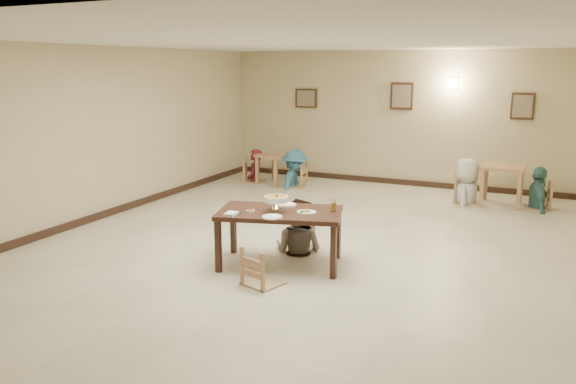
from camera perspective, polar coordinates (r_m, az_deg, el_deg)
The scene contains 32 objects.
floor at distance 8.55m, azimuth 2.38°, elevation -5.37°, with size 10.00×10.00×0.00m, color beige.
ceiling at distance 8.14m, azimuth 2.57°, elevation 15.13°, with size 10.00×10.00×0.00m, color white.
wall_back at distance 12.95m, azimuth 10.98°, elevation 7.35°, with size 10.00×10.00×0.00m, color #CABB8F.
wall_front at distance 4.15m, azimuth -24.90°, elevation -4.59°, with size 10.00×10.00×0.00m, color #CABB8F.
wall_left at distance 10.40m, azimuth -18.47°, elevation 5.68°, with size 10.00×10.00×0.00m, color #CABB8F.
baseboard_back at distance 13.13m, azimuth 10.69°, elevation 1.07°, with size 8.00×0.06×0.12m, color black.
baseboard_left at distance 10.64m, azimuth -17.82°, elevation -2.04°, with size 0.06×10.00×0.12m, color black.
picture_a at distance 13.58m, azimuth 1.84°, elevation 9.49°, with size 0.55×0.04×0.45m.
picture_b at distance 12.85m, azimuth 11.46°, elevation 9.52°, with size 0.50×0.04×0.60m.
picture_c at distance 12.52m, azimuth 22.73°, elevation 8.04°, with size 0.45×0.04×0.55m.
wall_sconce at distance 12.63m, azimuth 16.46°, elevation 10.58°, with size 0.16×0.05×0.22m, color #FFD88C.
main_table at distance 7.52m, azimuth -0.81°, elevation -2.50°, with size 1.81×1.32×0.76m.
chair_far at distance 8.22m, azimuth 1.05°, elevation -2.84°, with size 0.42×0.42×0.91m.
chair_near at distance 6.92m, azimuth -2.52°, elevation -5.79°, with size 0.43×0.43×0.92m.
main_diner at distance 8.05m, azimuth 1.09°, elevation -0.69°, with size 0.77×0.60×1.58m, color gray.
curry_warmer at distance 7.43m, azimuth -1.20°, elevation -0.71°, with size 0.36×0.32×0.29m.
rice_plate_far at distance 7.78m, azimuth -0.29°, elevation -1.25°, with size 0.32×0.32×0.07m.
rice_plate_near at distance 7.15m, azimuth -1.62°, elevation -2.53°, with size 0.26×0.26×0.06m.
fried_plate at distance 7.37m, azimuth 1.88°, elevation -2.01°, with size 0.27×0.27×0.06m.
chili_dish at distance 7.47m, azimuth -3.84°, elevation -1.89°, with size 0.11×0.11×0.02m.
napkin_cutlery at distance 7.31m, azimuth -5.76°, elevation -2.21°, with size 0.17×0.28×0.03m.
drink_glass at distance 7.47m, azimuth 4.61°, elevation -1.42°, with size 0.08×0.08×0.16m.
bg_table_left at distance 12.81m, azimuth -1.35°, elevation 3.26°, with size 0.85×0.85×0.69m.
bg_table_right at distance 11.59m, azimuth 21.00°, elevation 1.86°, with size 0.80×0.80×0.78m.
bg_chair_ll at distance 13.08m, azimuth -3.41°, elevation 3.32°, with size 0.50×0.50×1.07m.
bg_chair_lr at distance 12.53m, azimuth 0.72°, elevation 2.79°, with size 0.47×0.47×1.00m.
bg_chair_rl at distance 11.62m, azimuth 17.72°, elevation 1.36°, with size 0.46×0.46×0.99m.
bg_chair_rr at distance 11.60m, azimuth 24.14°, elevation 0.78°, with size 0.45×0.45×0.97m.
bg_diner_a at distance 13.04m, azimuth -3.43°, elevation 4.34°, with size 0.56×0.37×1.53m, color maroon.
bg_diner_b at distance 12.48m, azimuth 0.72°, elevation 4.34°, with size 1.09×0.63×1.69m, color teal.
bg_diner_c at distance 11.56m, azimuth 17.85°, elevation 3.27°, with size 0.86×0.56×1.77m, color silver.
bg_diner_d at distance 11.54m, azimuth 24.29°, elevation 2.37°, with size 0.95×0.39×1.62m, color #437D77.
Camera 1 is at (3.08, -7.53, 2.64)m, focal length 35.00 mm.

